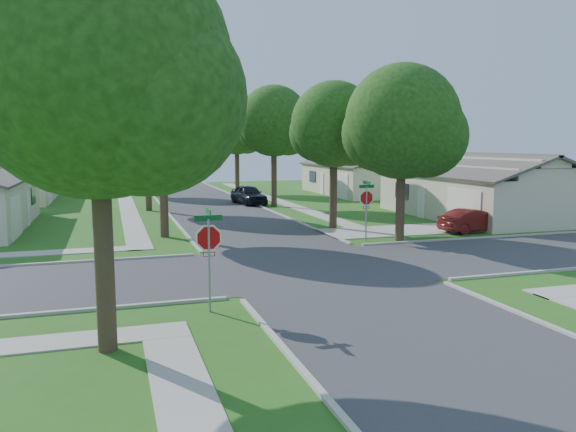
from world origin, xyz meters
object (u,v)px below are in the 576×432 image
(tree_w_mid, at_px, (147,120))
(tree_sw_corner, at_px, (99,77))
(stop_sign_sw, at_px, (209,242))
(tree_w_far, at_px, (138,136))
(tree_e_mid, at_px, (275,124))
(tree_w_near, at_px, (163,117))
(house_nw_far, at_px, (2,183))
(tree_ne_corner, at_px, (403,127))
(car_curb_east, at_px, (249,195))
(house_ne_far, at_px, (363,178))
(stop_sign_ne, at_px, (366,200))
(tree_e_near, at_px, (335,128))
(tree_e_far, at_px, (237,131))
(car_driveway, at_px, (473,220))
(house_ne_near, at_px, (480,194))
(car_curb_west, at_px, (148,180))

(tree_w_mid, bearing_deg, tree_sw_corner, -95.70)
(stop_sign_sw, relative_size, tree_w_mid, 0.31)
(stop_sign_sw, height_order, tree_w_far, tree_w_far)
(tree_e_mid, height_order, tree_w_far, tree_e_mid)
(tree_w_near, distance_m, tree_sw_corner, 16.24)
(stop_sign_sw, relative_size, house_nw_far, 0.22)
(stop_sign_sw, relative_size, tree_ne_corner, 0.34)
(tree_sw_corner, xyz_separation_m, car_curb_east, (10.64, 30.10, -5.50))
(house_ne_far, xyz_separation_m, house_nw_far, (-31.98, 3.00, 0.00))
(tree_e_mid, relative_size, tree_w_near, 1.03)
(tree_w_far, bearing_deg, stop_sign_ne, -72.30)
(tree_e_near, bearing_deg, tree_ne_corner, -71.47)
(car_curb_east, bearing_deg, tree_e_far, 74.07)
(tree_e_near, bearing_deg, stop_sign_ne, -90.68)
(tree_sw_corner, bearing_deg, tree_e_far, 73.44)
(tree_ne_corner, relative_size, car_driveway, 2.24)
(tree_e_far, height_order, tree_w_mid, tree_w_mid)
(car_driveway, bearing_deg, car_curb_east, 17.94)
(house_nw_far, bearing_deg, tree_ne_corner, -51.19)
(tree_w_near, distance_m, car_driveway, 17.40)
(house_nw_far, bearing_deg, house_ne_far, -5.36)
(tree_e_mid, bearing_deg, tree_w_far, 125.90)
(tree_e_far, bearing_deg, house_ne_far, -24.03)
(tree_ne_corner, xyz_separation_m, house_ne_far, (9.63, 24.79, -4.08))
(house_ne_near, bearing_deg, tree_e_near, -169.96)
(car_driveway, bearing_deg, tree_w_near, 70.45)
(tree_w_mid, bearing_deg, house_ne_near, -25.88)
(stop_sign_sw, relative_size, tree_w_far, 0.37)
(stop_sign_ne, height_order, tree_w_far, tree_w_far)
(tree_e_near, bearing_deg, tree_e_mid, 89.97)
(tree_w_near, height_order, house_nw_far, tree_w_near)
(car_driveway, bearing_deg, tree_e_near, 55.25)
(tree_e_mid, distance_m, tree_w_mid, 9.40)
(tree_e_mid, relative_size, tree_ne_corner, 1.06)
(tree_e_far, xyz_separation_m, house_ne_far, (11.24, -5.01, -4.46))
(tree_w_near, xyz_separation_m, house_nw_far, (-11.35, 22.99, -4.60))
(stop_sign_ne, bearing_deg, tree_w_mid, 119.80)
(tree_e_far, xyz_separation_m, tree_sw_corner, (-12.19, -41.00, 0.28))
(tree_w_near, distance_m, car_curb_west, 35.78)
(tree_w_far, xyz_separation_m, house_ne_near, (20.64, -23.01, -3.99))
(car_curb_east, bearing_deg, tree_w_near, -126.90)
(tree_ne_corner, bearing_deg, tree_w_near, 156.44)
(tree_e_mid, xyz_separation_m, tree_w_far, (-9.41, 13.00, -0.75))
(tree_ne_corner, distance_m, car_driveway, 7.25)
(tree_w_near, distance_m, house_ne_far, 29.10)
(tree_w_mid, distance_m, car_driveway, 23.13)
(tree_e_mid, bearing_deg, tree_e_near, -90.03)
(stop_sign_ne, height_order, house_ne_far, house_ne_far)
(tree_e_mid, bearing_deg, tree_sw_corner, -113.53)
(tree_e_mid, bearing_deg, car_driveway, -66.50)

